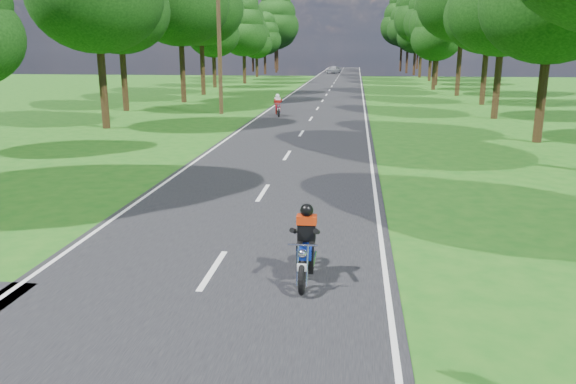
# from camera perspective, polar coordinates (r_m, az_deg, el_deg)

# --- Properties ---
(ground) EXTENTS (160.00, 160.00, 0.00)m
(ground) POSITION_cam_1_polar(r_m,az_deg,el_deg) (9.28, -10.75, -12.57)
(ground) COLOR #165212
(ground) RESTS_ON ground
(main_road) EXTENTS (7.00, 140.00, 0.02)m
(main_road) POSITION_cam_1_polar(r_m,az_deg,el_deg) (58.06, 4.23, 10.28)
(main_road) COLOR black
(main_road) RESTS_ON ground
(road_markings) EXTENTS (7.40, 140.00, 0.01)m
(road_markings) POSITION_cam_1_polar(r_m,az_deg,el_deg) (56.20, 4.00, 10.16)
(road_markings) COLOR silver
(road_markings) RESTS_ON main_road
(treeline) EXTENTS (40.00, 115.35, 14.78)m
(treeline) POSITION_cam_1_polar(r_m,az_deg,el_deg) (68.05, 6.05, 17.79)
(treeline) COLOR black
(treeline) RESTS_ON ground
(telegraph_pole) EXTENTS (1.20, 0.26, 8.00)m
(telegraph_pole) POSITION_cam_1_polar(r_m,az_deg,el_deg) (36.88, -6.97, 14.17)
(telegraph_pole) COLOR #382616
(telegraph_pole) RESTS_ON ground
(rider_near_blue) EXTENTS (0.56, 1.67, 1.39)m
(rider_near_blue) POSITION_cam_1_polar(r_m,az_deg,el_deg) (10.32, 1.80, -5.16)
(rider_near_blue) COLOR navy
(rider_near_blue) RESTS_ON main_road
(rider_far_red) EXTENTS (0.89, 1.73, 1.37)m
(rider_far_red) POSITION_cam_1_polar(r_m,az_deg,el_deg) (35.55, -1.04, 8.83)
(rider_far_red) COLOR #B90E2C
(rider_far_red) RESTS_ON main_road
(distant_car) EXTENTS (2.58, 3.97, 1.26)m
(distant_car) POSITION_cam_1_polar(r_m,az_deg,el_deg) (96.66, 4.69, 12.29)
(distant_car) COLOR #AEB0B5
(distant_car) RESTS_ON main_road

